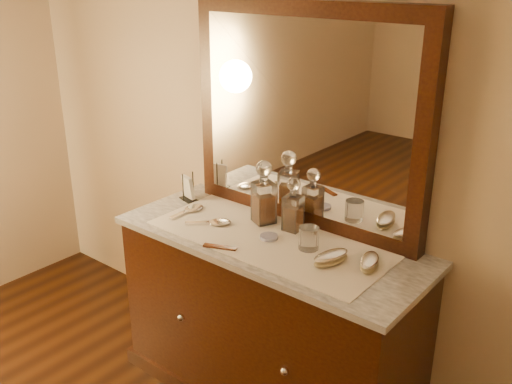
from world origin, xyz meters
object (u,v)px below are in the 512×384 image
(hand_mirror_outer, at_px, (191,209))
(brush_far, at_px, (369,262))
(pin_dish, at_px, (269,237))
(decanter_right, at_px, (293,210))
(mirror_frame, at_px, (305,118))
(brush_near, at_px, (331,258))
(napkin_rack, at_px, (188,189))
(hand_mirror_inner, at_px, (216,222))
(comb, at_px, (220,247))
(decanter_left, at_px, (264,199))
(dresser_cabinet, at_px, (269,321))

(hand_mirror_outer, bearing_deg, brush_far, 2.82)
(pin_dish, bearing_deg, decanter_right, 78.57)
(mirror_frame, relative_size, brush_near, 6.41)
(napkin_rack, bearing_deg, hand_mirror_outer, -39.48)
(hand_mirror_inner, bearing_deg, comb, -43.01)
(brush_near, distance_m, brush_far, 0.15)
(pin_dish, distance_m, comb, 0.23)
(napkin_rack, bearing_deg, decanter_right, 3.62)
(napkin_rack, distance_m, decanter_left, 0.48)
(napkin_rack, bearing_deg, brush_far, -2.77)
(brush_near, height_order, hand_mirror_outer, brush_near)
(decanter_right, xyz_separation_m, hand_mirror_outer, (-0.51, -0.14, -0.09))
(dresser_cabinet, xyz_separation_m, hand_mirror_outer, (-0.48, -0.01, 0.45))
(decanter_left, bearing_deg, mirror_frame, 47.89)
(hand_mirror_inner, bearing_deg, hand_mirror_outer, 169.09)
(dresser_cabinet, relative_size, pin_dish, 17.39)
(mirror_frame, height_order, hand_mirror_inner, mirror_frame)
(brush_far, bearing_deg, pin_dish, -174.21)
(mirror_frame, xyz_separation_m, hand_mirror_inner, (-0.28, -0.30, -0.49))
(pin_dish, height_order, hand_mirror_inner, hand_mirror_inner)
(pin_dish, height_order, decanter_left, decanter_left)
(pin_dish, bearing_deg, brush_far, 5.79)
(decanter_right, distance_m, hand_mirror_outer, 0.54)
(dresser_cabinet, distance_m, comb, 0.51)
(decanter_left, xyz_separation_m, hand_mirror_inner, (-0.16, -0.16, -0.11))
(comb, bearing_deg, decanter_right, 45.71)
(decanter_left, distance_m, hand_mirror_outer, 0.39)
(mirror_frame, relative_size, pin_dish, 14.91)
(mirror_frame, bearing_deg, brush_far, -23.96)
(comb, relative_size, hand_mirror_outer, 0.71)
(decanter_right, xyz_separation_m, brush_far, (0.44, -0.09, -0.08))
(decanter_right, bearing_deg, brush_near, -27.67)
(comb, xyz_separation_m, hand_mirror_inner, (-0.18, 0.17, 0.00))
(hand_mirror_inner, bearing_deg, dresser_cabinet, 10.39)
(napkin_rack, xyz_separation_m, brush_near, (0.94, -0.12, -0.03))
(mirror_frame, xyz_separation_m, decanter_left, (-0.12, -0.14, -0.38))
(napkin_rack, distance_m, hand_mirror_inner, 0.35)
(mirror_frame, relative_size, hand_mirror_outer, 5.73)
(brush_near, bearing_deg, hand_mirror_outer, 178.56)
(decanter_right, height_order, brush_near, decanter_right)
(comb, bearing_deg, mirror_frame, 54.61)
(mirror_frame, relative_size, decanter_right, 4.73)
(brush_near, bearing_deg, mirror_frame, 140.39)
(mirror_frame, xyz_separation_m, comb, (-0.10, -0.46, -0.49))
(napkin_rack, xyz_separation_m, decanter_left, (0.48, 0.02, 0.06))
(dresser_cabinet, xyz_separation_m, brush_near, (0.34, -0.03, 0.47))
(dresser_cabinet, bearing_deg, napkin_rack, 171.88)
(dresser_cabinet, xyz_separation_m, hand_mirror_inner, (-0.28, -0.05, 0.45))
(hand_mirror_inner, bearing_deg, brush_near, 1.63)
(hand_mirror_inner, bearing_deg, mirror_frame, 46.49)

